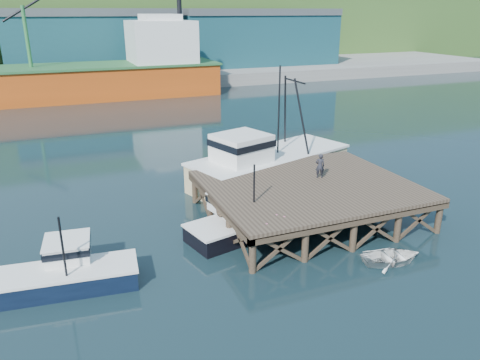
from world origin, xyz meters
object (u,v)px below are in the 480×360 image
trawler (267,159)px  dinghy (392,257)px  boat_navy (69,270)px  dockworker (320,166)px  boat_black (243,219)px

trawler → dinghy: size_ratio=4.36×
boat_navy → trawler: 16.87m
boat_navy → trawler: (14.20, 9.06, 0.95)m
boat_navy → dockworker: bearing=18.4°
boat_black → dinghy: 8.18m
boat_black → dinghy: size_ratio=2.41×
dinghy → dockworker: bearing=9.4°
dockworker → trawler: bearing=-59.5°
boat_navy → boat_black: bearing=18.9°
dinghy → dockworker: dockworker is taller
boat_black → trawler: bearing=41.8°
boat_navy → boat_black: (9.47, 2.14, 0.02)m
dinghy → boat_black: bearing=52.2°
boat_black → dockworker: 6.06m
boat_black → trawler: (4.74, 6.92, 0.93)m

